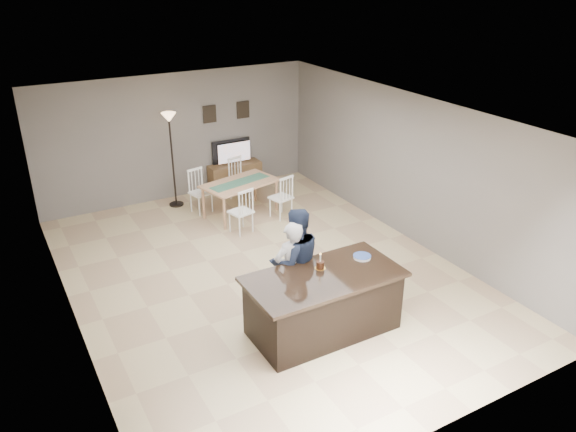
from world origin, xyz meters
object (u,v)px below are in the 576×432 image
kitchen_island (323,303)px  tv_console (235,176)px  plate_stack (362,257)px  dining_table (240,188)px  television (233,152)px  woman (292,270)px  floor_lamp (170,135)px  man (296,261)px  birthday_cake (320,265)px

kitchen_island → tv_console: kitchen_island is taller
plate_stack → dining_table: size_ratio=0.13×
television → dining_table: (-0.50, -1.44, -0.28)m
television → woman: (-1.39, -5.09, -0.11)m
television → plate_stack: (-0.47, -5.50, 0.06)m
floor_lamp → kitchen_island: bearing=-86.7°
television → woman: 5.28m
kitchen_island → television: (1.20, 5.64, 0.41)m
floor_lamp → plate_stack: bearing=-78.7°
television → plate_stack: size_ratio=3.52×
man → woman: bearing=43.7°
kitchen_island → dining_table: 4.26m
kitchen_island → man: size_ratio=1.31×
man → floor_lamp: floor_lamp is taller
kitchen_island → woman: bearing=109.2°
plate_stack → tv_console: bearing=85.1°
dining_table → woman: bearing=-117.2°
dining_table → kitchen_island: bearing=-113.0°
television → kitchen_island: bearing=78.0°
tv_console → television: size_ratio=1.31×
dining_table → floor_lamp: size_ratio=0.99×
woman → plate_stack: bearing=156.7°
floor_lamp → man: bearing=-87.1°
television → tv_console: bearing=90.0°
birthday_cake → floor_lamp: 5.19m
tv_console → birthday_cake: bearing=-102.0°
plate_stack → man: bearing=147.5°
tv_console → man: 5.11m
kitchen_island → birthday_cake: birthday_cake is taller
dining_table → floor_lamp: bearing=118.2°
kitchen_island → woman: (-0.19, 0.55, 0.30)m
tv_console → man: size_ratio=0.73×
woman → dining_table: size_ratio=0.76×
woman → floor_lamp: floor_lamp is taller
woman → plate_stack: woman is taller
television → dining_table: television is taller
kitchen_island → floor_lamp: 5.45m
plate_stack → dining_table: plate_stack is taller
television → plate_stack: bearing=85.2°
dining_table → television: bearing=57.3°
tv_console → floor_lamp: bearing=-170.7°
kitchen_island → birthday_cake: (0.05, 0.18, 0.50)m
man → floor_lamp: bearing=-82.4°
floor_lamp → woman: bearing=-88.6°
tv_console → floor_lamp: (-1.51, -0.25, 1.26)m
plate_stack → woman: bearing=155.9°
plate_stack → floor_lamp: floor_lamp is taller
woman → dining_table: 3.76m
birthday_cake → plate_stack: birthday_cake is taller
television → plate_stack: television is taller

